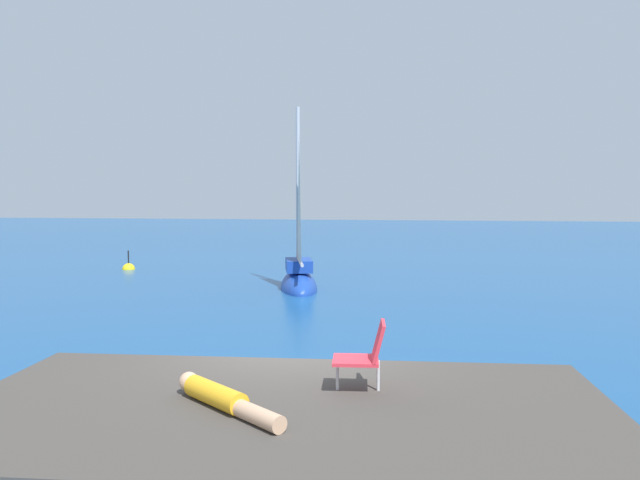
# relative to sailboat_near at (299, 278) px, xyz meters

# --- Properties ---
(ground_plane) EXTENTS (160.00, 160.00, 0.00)m
(ground_plane) POSITION_rel_sailboat_near_xyz_m (2.61, -12.53, -0.38)
(ground_plane) COLOR navy
(shore_ledge) EXTENTS (7.40, 4.46, 1.02)m
(shore_ledge) POSITION_rel_sailboat_near_xyz_m (3.08, -15.10, 0.13)
(shore_ledge) COLOR #423D38
(shore_ledge) RESTS_ON ground
(boulder_seaward) EXTENTS (0.85, 1.10, 0.73)m
(boulder_seaward) POSITION_rel_sailboat_near_xyz_m (6.14, -12.59, -0.38)
(boulder_seaward) COLOR #3C3C37
(boulder_seaward) RESTS_ON ground
(boulder_inland) EXTENTS (1.77, 1.90, 1.23)m
(boulder_inland) POSITION_rel_sailboat_near_xyz_m (0.04, -12.91, -0.38)
(boulder_inland) COLOR #413C3C
(boulder_inland) RESTS_ON ground
(sailboat_near) EXTENTS (2.20, 3.90, 7.04)m
(sailboat_near) POSITION_rel_sailboat_near_xyz_m (0.00, 0.00, 0.00)
(sailboat_near) COLOR #193D99
(sailboat_near) RESTS_ON ground
(person_sunbather) EXTENTS (1.47, 1.19, 0.25)m
(person_sunbather) POSITION_rel_sailboat_near_xyz_m (2.49, -15.34, 0.75)
(person_sunbather) COLOR gold
(person_sunbather) RESTS_ON shore_ledge
(beach_chair) EXTENTS (0.64, 0.54, 0.80)m
(beach_chair) POSITION_rel_sailboat_near_xyz_m (3.90, -14.45, 1.08)
(beach_chair) COLOR #E03342
(beach_chair) RESTS_ON shore_ledge
(marker_buoy) EXTENTS (0.56, 0.56, 1.13)m
(marker_buoy) POSITION_rel_sailboat_near_xyz_m (-8.77, 4.50, -0.37)
(marker_buoy) COLOR yellow
(marker_buoy) RESTS_ON ground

